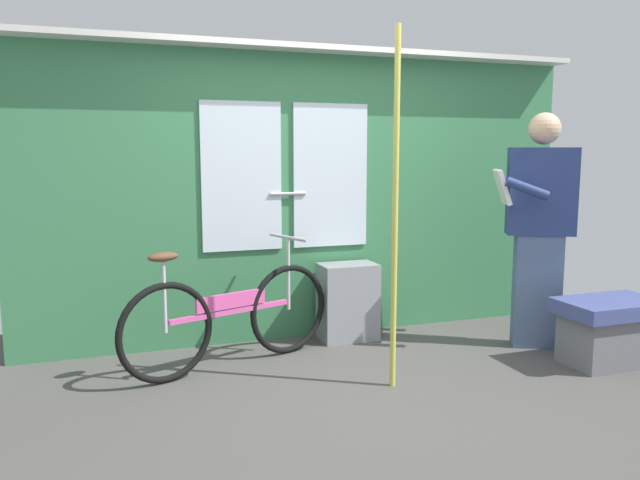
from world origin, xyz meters
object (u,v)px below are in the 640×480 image
object	(u,v)px
passenger_reading_newspaper	(539,225)
trash_bin_by_wall	(348,302)
bench_seat_corner	(609,330)
bicycle_near_door	(230,317)
handrail_pole	(395,212)

from	to	relation	value
passenger_reading_newspaper	trash_bin_by_wall	size ratio (longest dim) A/B	2.91
passenger_reading_newspaper	bench_seat_corner	xyz separation A→B (m)	(0.22, -0.51, -0.67)
passenger_reading_newspaper	trash_bin_by_wall	distance (m)	1.53
passenger_reading_newspaper	bench_seat_corner	distance (m)	0.87
bench_seat_corner	bicycle_near_door	bearing A→B (deg)	162.14
bicycle_near_door	handrail_pole	xyz separation A→B (m)	(0.88, -0.67, 0.74)
trash_bin_by_wall	bench_seat_corner	distance (m)	1.86
bicycle_near_door	passenger_reading_newspaper	world-z (taller)	passenger_reading_newspaper
bicycle_near_door	trash_bin_by_wall	xyz separation A→B (m)	(0.99, 0.34, -0.05)
handrail_pole	bicycle_near_door	bearing A→B (deg)	142.61
trash_bin_by_wall	passenger_reading_newspaper	bearing A→B (deg)	-26.41
passenger_reading_newspaper	handrail_pole	xyz separation A→B (m)	(-1.36, -0.39, 0.18)
passenger_reading_newspaper	handrail_pole	distance (m)	1.43
bicycle_near_door	handrail_pole	bearing A→B (deg)	-56.90
bicycle_near_door	trash_bin_by_wall	distance (m)	1.04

